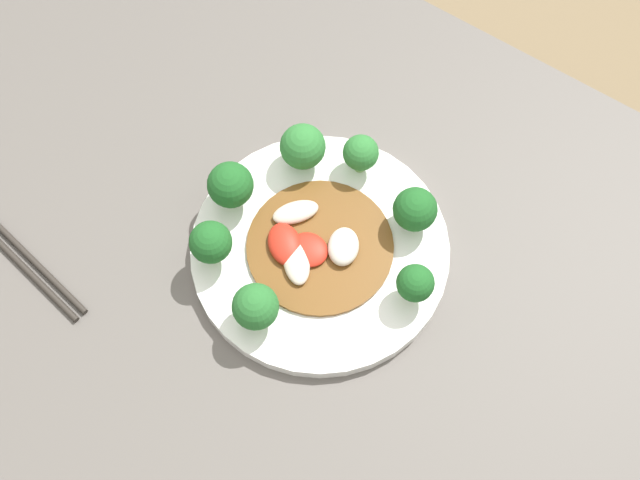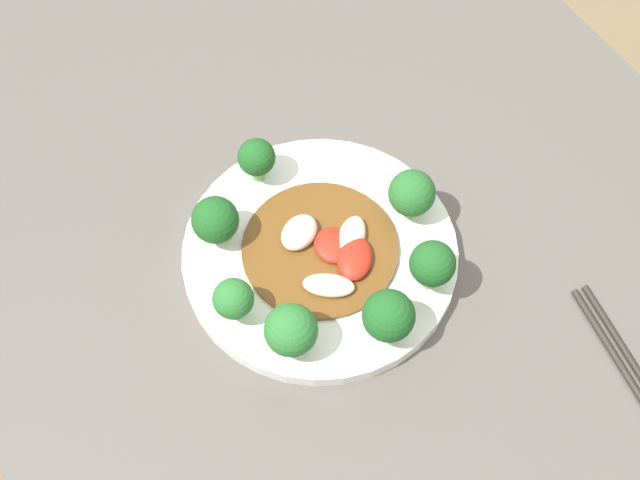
% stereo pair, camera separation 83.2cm
% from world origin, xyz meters
% --- Properties ---
extents(ground_plane, '(8.00, 8.00, 0.00)m').
position_xyz_m(ground_plane, '(0.00, 0.00, 0.00)').
color(ground_plane, '#7F6B4C').
extents(table, '(1.16, 0.81, 0.72)m').
position_xyz_m(table, '(0.00, 0.00, 0.36)').
color(table, '#5B5651').
rests_on(table, ground_plane).
extents(plate, '(0.28, 0.28, 0.02)m').
position_xyz_m(plate, '(0.03, 0.04, 0.72)').
color(plate, white).
rests_on(plate, table).
extents(broccoli_east, '(0.04, 0.04, 0.06)m').
position_xyz_m(broccoli_east, '(0.14, 0.05, 0.77)').
color(broccoli_east, '#70A356').
rests_on(broccoli_east, plate).
extents(broccoli_south, '(0.05, 0.05, 0.06)m').
position_xyz_m(broccoli_south, '(0.02, -0.06, 0.77)').
color(broccoli_south, '#89B76B').
rests_on(broccoli_south, plate).
extents(broccoli_west, '(0.05, 0.05, 0.06)m').
position_xyz_m(broccoli_west, '(-0.08, 0.04, 0.77)').
color(broccoli_west, '#70A356').
rests_on(broccoli_west, plate).
extents(broccoli_north, '(0.04, 0.04, 0.05)m').
position_xyz_m(broccoli_north, '(0.01, 0.15, 0.76)').
color(broccoli_north, '#7AAD5B').
rests_on(broccoli_north, plate).
extents(broccoli_northeast, '(0.05, 0.05, 0.06)m').
position_xyz_m(broccoli_northeast, '(0.10, 0.12, 0.77)').
color(broccoli_northeast, '#89B76B').
rests_on(broccoli_northeast, plate).
extents(broccoli_northwest, '(0.05, 0.05, 0.06)m').
position_xyz_m(broccoli_northwest, '(-0.04, 0.12, 0.77)').
color(broccoli_northwest, '#70A356').
rests_on(broccoli_northwest, plate).
extents(broccoli_southwest, '(0.05, 0.05, 0.06)m').
position_xyz_m(broccoli_southwest, '(-0.06, -0.03, 0.77)').
color(broccoli_southwest, '#70A356').
rests_on(broccoli_southwest, plate).
extents(stirfry_center, '(0.16, 0.16, 0.02)m').
position_xyz_m(stirfry_center, '(0.03, 0.04, 0.74)').
color(stirfry_center, brown).
rests_on(stirfry_center, plate).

